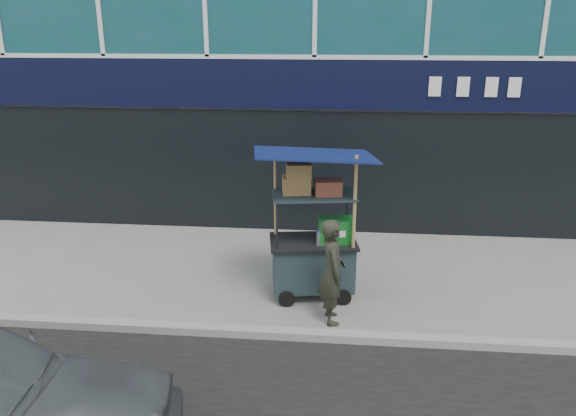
# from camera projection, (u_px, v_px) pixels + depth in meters

# --- Properties ---
(ground) EXTENTS (80.00, 80.00, 0.00)m
(ground) POSITION_uv_depth(u_px,v_px,m) (297.00, 331.00, 7.69)
(ground) COLOR slate
(ground) RESTS_ON ground
(curb) EXTENTS (80.00, 0.18, 0.12)m
(curb) POSITION_uv_depth(u_px,v_px,m) (296.00, 334.00, 7.48)
(curb) COLOR gray
(curb) RESTS_ON ground
(vendor_cart) EXTENTS (1.88, 1.45, 2.32)m
(vendor_cart) POSITION_uv_depth(u_px,v_px,m) (314.00, 246.00, 8.45)
(vendor_cart) COLOR #1B2A2F
(vendor_cart) RESTS_ON ground
(vendor_man) EXTENTS (0.46, 0.61, 1.52)m
(vendor_man) POSITION_uv_depth(u_px,v_px,m) (332.00, 271.00, 7.72)
(vendor_man) COLOR #262A1E
(vendor_man) RESTS_ON ground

